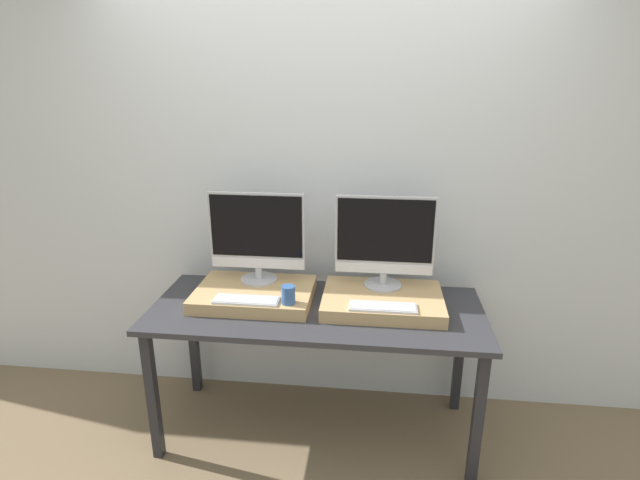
{
  "coord_description": "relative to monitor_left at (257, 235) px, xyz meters",
  "views": [
    {
      "loc": [
        0.29,
        -2.01,
        1.96
      ],
      "look_at": [
        0.0,
        0.53,
        1.1
      ],
      "focal_mm": 28.0,
      "sensor_mm": 36.0,
      "label": 1
    }
  ],
  "objects": [
    {
      "name": "wooden_riser_right",
      "position": [
        0.7,
        -0.11,
        -0.3
      ],
      "size": [
        0.63,
        0.46,
        0.07
      ],
      "color": "tan",
      "rests_on": "workbench"
    },
    {
      "name": "monitor_right",
      "position": [
        0.7,
        0.0,
        0.0
      ],
      "size": [
        0.53,
        0.2,
        0.51
      ],
      "color": "#B2B2B7",
      "rests_on": "wooden_riser_right"
    },
    {
      "name": "ground_plane",
      "position": [
        0.35,
        -0.53,
        -1.12
      ],
      "size": [
        12.0,
        12.0,
        0.0
      ],
      "primitive_type": "plane",
      "color": "#756047"
    },
    {
      "name": "wooden_riser_left",
      "position": [
        0.0,
        -0.11,
        -0.3
      ],
      "size": [
        0.63,
        0.46,
        0.07
      ],
      "color": "tan",
      "rests_on": "workbench"
    },
    {
      "name": "mug",
      "position": [
        0.22,
        -0.28,
        -0.22
      ],
      "size": [
        0.07,
        0.07,
        0.1
      ],
      "color": "#335693",
      "rests_on": "wooden_riser_left"
    },
    {
      "name": "keyboard_left",
      "position": [
        -0.0,
        -0.28,
        -0.26
      ],
      "size": [
        0.34,
        0.11,
        0.01
      ],
      "color": "silver",
      "rests_on": "wooden_riser_left"
    },
    {
      "name": "wall_back",
      "position": [
        0.35,
        0.26,
        0.18
      ],
      "size": [
        8.0,
        0.04,
        2.6
      ],
      "color": "silver",
      "rests_on": "ground_plane"
    },
    {
      "name": "monitor_left",
      "position": [
        0.0,
        0.0,
        0.0
      ],
      "size": [
        0.53,
        0.2,
        0.51
      ],
      "color": "#B2B2B7",
      "rests_on": "wooden_riser_left"
    },
    {
      "name": "keyboard_right",
      "position": [
        0.7,
        -0.28,
        -0.26
      ],
      "size": [
        0.34,
        0.11,
        0.01
      ],
      "color": "silver",
      "rests_on": "wooden_riser_right"
    },
    {
      "name": "workbench",
      "position": [
        0.35,
        -0.17,
        -0.42
      ],
      "size": [
        1.76,
        0.72,
        0.78
      ],
      "color": "#2D2D33",
      "rests_on": "ground_plane"
    }
  ]
}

